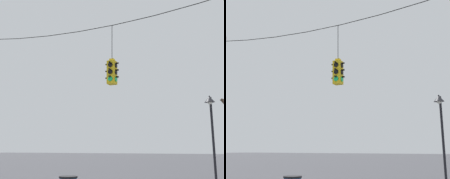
# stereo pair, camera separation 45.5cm
# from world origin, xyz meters

# --- Properties ---
(span_wire) EXTENTS (12.28, 0.03, 0.50)m
(span_wire) POSITION_xyz_m (0.00, 0.18, 7.22)
(span_wire) COLOR black
(traffic_light_near_right_pole) EXTENTS (0.58, 0.58, 2.61)m
(traffic_light_near_right_pole) POSITION_xyz_m (0.75, 0.18, 4.97)
(traffic_light_near_right_pole) COLOR yellow
(street_lamp) EXTENTS (0.50, 0.86, 4.46)m
(street_lamp) POSITION_xyz_m (4.20, 4.60, 3.40)
(street_lamp) COLOR black
(street_lamp) RESTS_ON ground_plane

